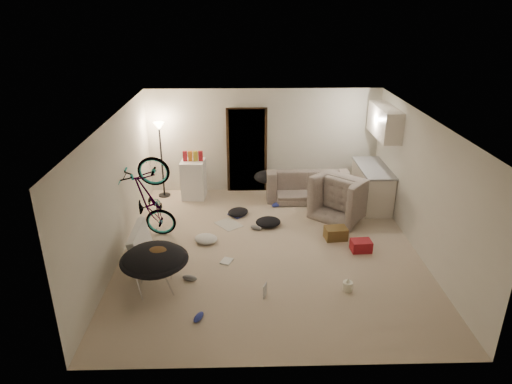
{
  "coord_description": "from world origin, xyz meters",
  "views": [
    {
      "loc": [
        -0.46,
        -7.53,
        4.34
      ],
      "look_at": [
        -0.24,
        0.6,
        0.93
      ],
      "focal_mm": 32.0,
      "sensor_mm": 36.0,
      "label": 1
    }
  ],
  "objects_px": {
    "mini_fridge": "(194,179)",
    "saucer_chair": "(155,265)",
    "kitchen_counter": "(372,187)",
    "drink_case_b": "(361,246)",
    "juicer": "(348,286)",
    "floor_lamp": "(160,144)",
    "sofa": "(306,187)",
    "tv_box": "(141,246)",
    "armchair": "(346,200)",
    "bicycle": "(151,216)",
    "drink_case_a": "(336,233)"
  },
  "relations": [
    {
      "from": "kitchen_counter",
      "to": "drink_case_b",
      "type": "xyz_separation_m",
      "value": [
        -0.72,
        -2.1,
        -0.33
      ]
    },
    {
      "from": "bicycle",
      "to": "drink_case_a",
      "type": "relative_size",
      "value": 4.16
    },
    {
      "from": "saucer_chair",
      "to": "drink_case_b",
      "type": "height_order",
      "value": "saucer_chair"
    },
    {
      "from": "armchair",
      "to": "juicer",
      "type": "bearing_deg",
      "value": 121.97
    },
    {
      "from": "floor_lamp",
      "to": "mini_fridge",
      "type": "bearing_deg",
      "value": -7.76
    },
    {
      "from": "armchair",
      "to": "drink_case_b",
      "type": "height_order",
      "value": "armchair"
    },
    {
      "from": "drink_case_b",
      "to": "juicer",
      "type": "distance_m",
      "value": 1.37
    },
    {
      "from": "sofa",
      "to": "bicycle",
      "type": "relative_size",
      "value": 1.07
    },
    {
      "from": "bicycle",
      "to": "drink_case_b",
      "type": "bearing_deg",
      "value": -96.47
    },
    {
      "from": "sofa",
      "to": "tv_box",
      "type": "xyz_separation_m",
      "value": [
        -3.29,
        -2.88,
        0.06
      ]
    },
    {
      "from": "armchair",
      "to": "drink_case_a",
      "type": "relative_size",
      "value": 2.57
    },
    {
      "from": "mini_fridge",
      "to": "tv_box",
      "type": "bearing_deg",
      "value": -98.29
    },
    {
      "from": "kitchen_counter",
      "to": "saucer_chair",
      "type": "relative_size",
      "value": 1.38
    },
    {
      "from": "drink_case_b",
      "to": "kitchen_counter",
      "type": "bearing_deg",
      "value": 67.81
    },
    {
      "from": "floor_lamp",
      "to": "saucer_chair",
      "type": "bearing_deg",
      "value": -82.78
    },
    {
      "from": "saucer_chair",
      "to": "drink_case_a",
      "type": "height_order",
      "value": "saucer_chair"
    },
    {
      "from": "saucer_chair",
      "to": "juicer",
      "type": "relative_size",
      "value": 4.76
    },
    {
      "from": "juicer",
      "to": "bicycle",
      "type": "bearing_deg",
      "value": 151.33
    },
    {
      "from": "saucer_chair",
      "to": "drink_case_a",
      "type": "bearing_deg",
      "value": 26.74
    },
    {
      "from": "sofa",
      "to": "mini_fridge",
      "type": "distance_m",
      "value": 2.67
    },
    {
      "from": "floor_lamp",
      "to": "juicer",
      "type": "distance_m",
      "value": 5.52
    },
    {
      "from": "floor_lamp",
      "to": "drink_case_a",
      "type": "bearing_deg",
      "value": -31.29
    },
    {
      "from": "kitchen_counter",
      "to": "tv_box",
      "type": "relative_size",
      "value": 1.45
    },
    {
      "from": "mini_fridge",
      "to": "juicer",
      "type": "bearing_deg",
      "value": -50.15
    },
    {
      "from": "drink_case_a",
      "to": "drink_case_b",
      "type": "xyz_separation_m",
      "value": [
        0.39,
        -0.48,
        -0.01
      ]
    },
    {
      "from": "kitchen_counter",
      "to": "juicer",
      "type": "height_order",
      "value": "kitchen_counter"
    },
    {
      "from": "bicycle",
      "to": "juicer",
      "type": "height_order",
      "value": "bicycle"
    },
    {
      "from": "drink_case_b",
      "to": "tv_box",
      "type": "bearing_deg",
      "value": -178.5
    },
    {
      "from": "sofa",
      "to": "drink_case_a",
      "type": "height_order",
      "value": "sofa"
    },
    {
      "from": "saucer_chair",
      "to": "mini_fridge",
      "type": "bearing_deg",
      "value": 86.37
    },
    {
      "from": "floor_lamp",
      "to": "armchair",
      "type": "relative_size",
      "value": 1.66
    },
    {
      "from": "armchair",
      "to": "drink_case_a",
      "type": "distance_m",
      "value": 1.21
    },
    {
      "from": "kitchen_counter",
      "to": "saucer_chair",
      "type": "xyz_separation_m",
      "value": [
        -4.34,
        -3.24,
        0.02
      ]
    },
    {
      "from": "kitchen_counter",
      "to": "bicycle",
      "type": "height_order",
      "value": "bicycle"
    },
    {
      "from": "mini_fridge",
      "to": "saucer_chair",
      "type": "xyz_separation_m",
      "value": [
        -0.24,
        -3.79,
        -0.0
      ]
    },
    {
      "from": "saucer_chair",
      "to": "tv_box",
      "type": "bearing_deg",
      "value": 115.86
    },
    {
      "from": "kitchen_counter",
      "to": "juicer",
      "type": "bearing_deg",
      "value": -110.27
    },
    {
      "from": "kitchen_counter",
      "to": "drink_case_b",
      "type": "relative_size",
      "value": 4.04
    },
    {
      "from": "mini_fridge",
      "to": "drink_case_a",
      "type": "relative_size",
      "value": 2.16
    },
    {
      "from": "sofa",
      "to": "tv_box",
      "type": "distance_m",
      "value": 4.38
    },
    {
      "from": "mini_fridge",
      "to": "bicycle",
      "type": "bearing_deg",
      "value": -103.85
    },
    {
      "from": "armchair",
      "to": "juicer",
      "type": "height_order",
      "value": "armchair"
    },
    {
      "from": "sofa",
      "to": "drink_case_a",
      "type": "distance_m",
      "value": 2.1
    },
    {
      "from": "sofa",
      "to": "armchair",
      "type": "relative_size",
      "value": 1.74
    },
    {
      "from": "drink_case_b",
      "to": "saucer_chair",
      "type": "bearing_deg",
      "value": -165.7
    },
    {
      "from": "bicycle",
      "to": "mini_fridge",
      "type": "xyz_separation_m",
      "value": [
        0.63,
        2.0,
        -0.01
      ]
    },
    {
      "from": "mini_fridge",
      "to": "juicer",
      "type": "height_order",
      "value": "mini_fridge"
    },
    {
      "from": "armchair",
      "to": "juicer",
      "type": "relative_size",
      "value": 4.78
    },
    {
      "from": "kitchen_counter",
      "to": "sofa",
      "type": "distance_m",
      "value": 1.51
    },
    {
      "from": "armchair",
      "to": "bicycle",
      "type": "height_order",
      "value": "bicycle"
    }
  ]
}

